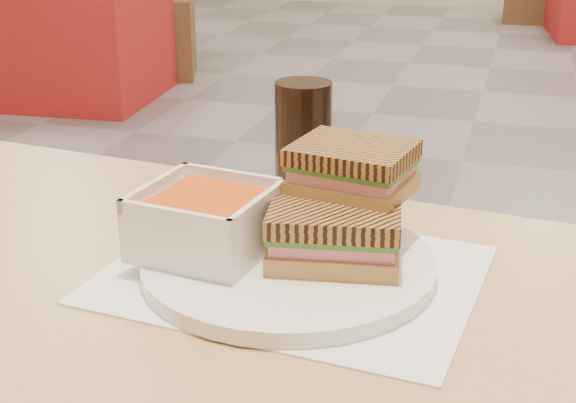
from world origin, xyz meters
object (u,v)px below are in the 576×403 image
(plate, at_px, (288,264))
(cola_glass, at_px, (303,142))
(bg_table_0, at_px, (76,32))
(bg_chair_0r, at_px, (159,37))
(soup_bowl, at_px, (206,223))
(panini_lower, at_px, (335,232))

(plate, height_order, cola_glass, cola_glass)
(cola_glass, height_order, bg_table_0, cola_glass)
(plate, distance_m, bg_chair_0r, 4.22)
(soup_bowl, relative_size, bg_table_0, 0.16)
(soup_bowl, distance_m, bg_chair_0r, 4.19)
(cola_glass, xyz_separation_m, bg_chair_0r, (-1.84, 3.54, -0.59))
(plate, relative_size, bg_chair_0r, 0.55)
(panini_lower, distance_m, bg_chair_0r, 4.23)
(plate, xyz_separation_m, panini_lower, (0.04, 0.01, 0.04))
(bg_chair_0r, bearing_deg, bg_table_0, -107.43)
(bg_table_0, bearing_deg, soup_bowl, -57.70)
(soup_bowl, height_order, panini_lower, soup_bowl)
(plate, xyz_separation_m, bg_chair_0r, (-1.88, 3.74, -0.53))
(soup_bowl, bearing_deg, plate, 3.75)
(soup_bowl, bearing_deg, bg_table_0, 122.30)
(plate, relative_size, bg_table_0, 0.33)
(plate, xyz_separation_m, bg_table_0, (-2.07, 3.14, -0.41))
(bg_table_0, height_order, bg_chair_0r, bg_table_0)
(soup_bowl, bearing_deg, bg_chair_0r, 115.71)
(soup_bowl, xyz_separation_m, bg_table_0, (-1.99, 3.14, -0.45))
(cola_glass, distance_m, bg_table_0, 3.60)
(plate, distance_m, panini_lower, 0.06)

